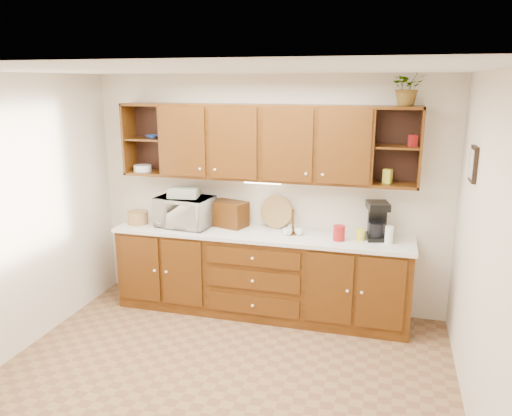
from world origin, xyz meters
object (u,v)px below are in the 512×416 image
Objects in this scene: coffee_maker at (377,221)px; potted_plant at (408,87)px; bread_box at (229,214)px; microwave at (185,212)px.

coffee_maker is 1.08× the size of potted_plant.
bread_box is 1.62m from coffee_maker.
microwave is 1.55× the size of coffee_maker.
bread_box is 1.11× the size of potted_plant.
bread_box is 1.03× the size of coffee_maker.
potted_plant reaches higher than microwave.
microwave is 2.10m from coffee_maker.
potted_plant is (2.31, 0.10, 1.36)m from microwave.
potted_plant is (1.83, -0.03, 1.39)m from bread_box.
potted_plant is at bearing -12.17° from coffee_maker.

